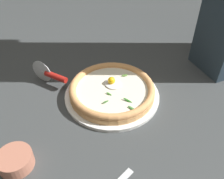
% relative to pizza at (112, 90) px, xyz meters
% --- Properties ---
extents(ground_plane, '(2.40, 2.40, 0.03)m').
position_rel_pizza_xyz_m(ground_plane, '(-0.01, -0.02, -0.05)').
color(ground_plane, '#3B3F40').
rests_on(ground_plane, ground).
extents(pizza_plate, '(0.33, 0.33, 0.01)m').
position_rel_pizza_xyz_m(pizza_plate, '(0.00, -0.00, -0.02)').
color(pizza_plate, white).
rests_on(pizza_plate, ground).
extents(pizza, '(0.30, 0.30, 0.05)m').
position_rel_pizza_xyz_m(pizza, '(0.00, 0.00, 0.00)').
color(pizza, tan).
rests_on(pizza, pizza_plate).
extents(side_bowl, '(0.10, 0.10, 0.04)m').
position_rel_pizza_xyz_m(side_bowl, '(0.11, -0.36, -0.01)').
color(side_bowl, '#BA725A').
rests_on(side_bowl, ground).
extents(pizza_cutter, '(0.14, 0.09, 0.09)m').
position_rel_pizza_xyz_m(pizza_cutter, '(-0.17, -0.16, 0.01)').
color(pizza_cutter, silver).
rests_on(pizza_cutter, ground).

